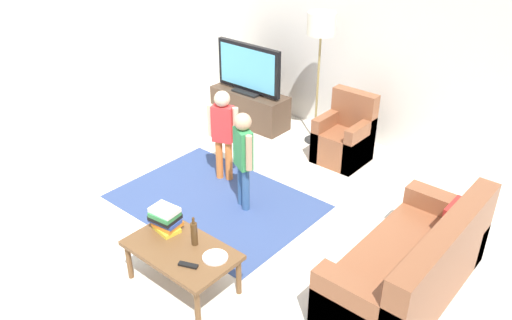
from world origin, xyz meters
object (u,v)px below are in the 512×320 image
at_px(armchair, 345,139).
at_px(book_stack, 166,219).
at_px(plate, 215,257).
at_px(couch, 415,269).
at_px(coffee_table, 181,253).
at_px(tv, 249,69).
at_px(bottle, 194,233).
at_px(child_center, 243,153).
at_px(tv_remote, 188,265).
at_px(floor_lamp, 321,31).
at_px(tv_stand, 250,108).
at_px(child_near_tv, 223,128).

height_order(armchair, book_stack, armchair).
bearing_deg(plate, armchair, 99.65).
height_order(couch, coffee_table, couch).
distance_m(tv, couch, 3.93).
xyz_separation_m(armchair, bottle, (0.22, -2.86, 0.24)).
xyz_separation_m(couch, child_center, (-2.06, 0.08, 0.40)).
height_order(armchair, tv_remote, armchair).
relative_size(book_stack, plate, 1.36).
bearing_deg(book_stack, tv_remote, -22.59).
bearing_deg(floor_lamp, armchair, -17.76).
distance_m(child_center, bottle, 1.29).
relative_size(floor_lamp, child_center, 1.56).
relative_size(armchair, bottle, 3.18).
bearing_deg(tv, bottle, -56.77).
bearing_deg(coffee_table, bottle, 67.38).
distance_m(floor_lamp, book_stack, 3.27).
xyz_separation_m(armchair, plate, (0.49, -2.88, 0.13)).
distance_m(coffee_table, tv_remote, 0.26).
distance_m(tv, coffee_table, 3.55).
xyz_separation_m(child_center, book_stack, (0.13, -1.21, -0.14)).
xyz_separation_m(tv_stand, bottle, (1.89, -2.90, 0.29)).
bearing_deg(tv_stand, tv_remote, -56.78).
bearing_deg(couch, tv_stand, 152.64).
relative_size(bottle, plate, 1.28).
height_order(child_near_tv, book_stack, child_near_tv).
height_order(tv_stand, bottle, bottle).
bearing_deg(book_stack, armchair, 87.38).
bearing_deg(book_stack, tv, 117.87).
bearing_deg(coffee_table, child_center, 108.29).
xyz_separation_m(tv_stand, child_center, (1.40, -1.71, 0.44)).
bearing_deg(child_near_tv, tv_remote, -54.41).
distance_m(coffee_table, plate, 0.34).
height_order(tv, coffee_table, tv).
relative_size(couch, coffee_table, 1.80).
distance_m(couch, plate, 1.73).
xyz_separation_m(book_stack, plate, (0.62, 0.00, -0.12)).
xyz_separation_m(tv, child_near_tv, (0.82, -1.39, -0.16)).
relative_size(child_center, tv_remote, 6.71).
relative_size(tv_stand, book_stack, 4.01).
height_order(armchair, floor_lamp, floor_lamp).
distance_m(tv_stand, floor_lamp, 1.69).
relative_size(child_near_tv, tv_remote, 6.72).
xyz_separation_m(tv, book_stack, (1.53, -2.90, -0.30)).
distance_m(book_stack, plate, 0.63).
bearing_deg(child_center, child_near_tv, 152.62).
height_order(tv, couch, tv).
distance_m(child_near_tv, coffee_table, 1.93).
relative_size(tv, floor_lamp, 0.62).
height_order(floor_lamp, book_stack, floor_lamp).
xyz_separation_m(child_near_tv, book_stack, (0.72, -1.51, -0.14)).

